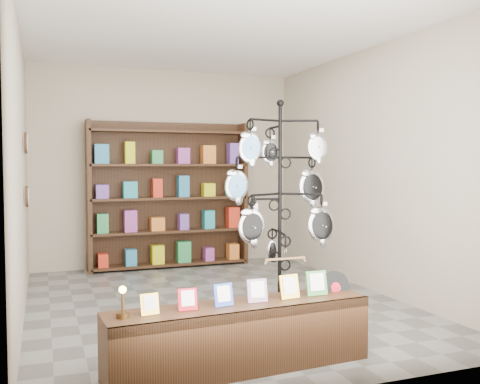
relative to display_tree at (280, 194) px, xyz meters
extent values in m
plane|color=slate|center=(-0.39, 0.87, -1.27)|extent=(5.00, 5.00, 0.00)
plane|color=#AC9E8A|center=(-0.39, 3.37, 0.23)|extent=(4.00, 0.00, 4.00)
plane|color=#AC9E8A|center=(-0.39, -1.63, 0.23)|extent=(4.00, 0.00, 4.00)
plane|color=#AC9E8A|center=(-2.39, 0.87, 0.23)|extent=(0.00, 5.00, 5.00)
plane|color=#AC9E8A|center=(1.61, 0.87, 0.23)|extent=(0.00, 5.00, 5.00)
plane|color=white|center=(-0.39, 0.87, 1.73)|extent=(5.00, 5.00, 0.00)
cylinder|color=black|center=(0.00, 0.00, -1.25)|extent=(0.48, 0.48, 0.03)
cylinder|color=black|center=(0.00, 0.00, -0.20)|extent=(0.04, 0.04, 2.14)
sphere|color=black|center=(0.00, 0.00, 0.89)|extent=(0.07, 0.07, 0.07)
ellipsoid|color=silver|center=(0.02, 0.22, -0.60)|extent=(0.11, 0.05, 0.22)
cube|color=#A27243|center=(-0.08, -0.30, -0.59)|extent=(0.41, 0.02, 0.04)
cube|color=black|center=(-0.80, -1.04, -1.02)|extent=(2.08, 0.55, 0.51)
cube|color=gold|center=(-1.50, -1.09, -0.69)|extent=(0.13, 0.06, 0.15)
cube|color=#B70E1B|center=(-1.22, -1.07, -0.68)|extent=(0.14, 0.06, 0.16)
cube|color=#263FA5|center=(-0.94, -1.05, -0.68)|extent=(0.15, 0.06, 0.17)
cube|color=#E54C33|center=(-0.66, -1.03, -0.67)|extent=(0.16, 0.06, 0.18)
cube|color=gold|center=(-0.38, -1.01, -0.67)|extent=(0.17, 0.07, 0.19)
cube|color=#337233|center=(-0.13, -1.00, -0.66)|extent=(0.18, 0.07, 0.20)
cylinder|color=black|center=(0.08, -0.94, -0.73)|extent=(0.28, 0.08, 0.28)
cylinder|color=#B70E1B|center=(0.08, -0.94, -0.73)|extent=(0.10, 0.03, 0.09)
cylinder|color=#4E3416|center=(-1.69, -1.10, -0.74)|extent=(0.09, 0.09, 0.04)
cylinder|color=#4E3416|center=(-1.69, -1.10, -0.66)|extent=(0.02, 0.02, 0.13)
sphere|color=#FFBF59|center=(-1.69, -1.10, -0.57)|extent=(0.05, 0.05, 0.05)
cube|color=black|center=(-0.39, 3.31, -0.17)|extent=(2.40, 0.04, 2.20)
cube|color=black|center=(-1.57, 3.15, -0.17)|extent=(0.06, 0.36, 2.20)
cube|color=black|center=(0.79, 3.15, -0.17)|extent=(0.06, 0.36, 2.20)
cube|color=black|center=(-0.39, 3.15, -1.22)|extent=(2.36, 0.36, 0.04)
cube|color=black|center=(-0.39, 3.15, -0.72)|extent=(2.36, 0.36, 0.03)
cube|color=black|center=(-0.39, 3.15, -0.22)|extent=(2.36, 0.36, 0.04)
cube|color=black|center=(-0.39, 3.15, 0.28)|extent=(2.36, 0.36, 0.04)
cube|color=black|center=(-0.39, 3.15, 0.78)|extent=(2.36, 0.36, 0.04)
cylinder|color=black|center=(-2.36, 1.67, 0.53)|extent=(0.03, 0.24, 0.24)
cylinder|color=black|center=(-2.36, 1.67, -0.07)|extent=(0.03, 0.24, 0.24)
camera|label=1|loc=(-2.19, -4.78, 0.30)|focal=40.00mm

